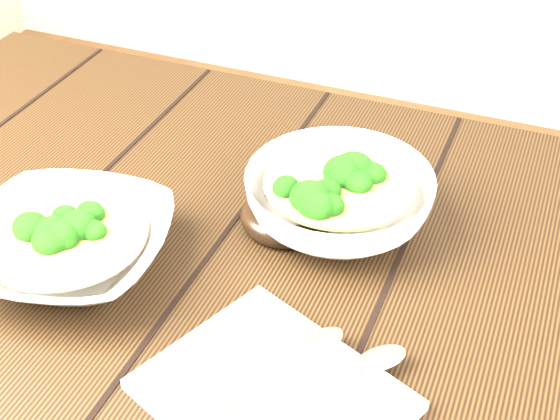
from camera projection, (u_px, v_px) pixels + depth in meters
name	position (u px, v px, depth m)	size (l,w,h in m)	color
table	(233.00, 329.00, 0.95)	(1.20, 0.80, 0.75)	black
soup_bowl_front	(67.00, 245.00, 0.85)	(0.26, 0.26, 0.06)	silver
soup_bowl_back	(339.00, 198.00, 0.90)	(0.23, 0.23, 0.08)	silver
trivet	(287.00, 215.00, 0.91)	(0.11, 0.11, 0.03)	black
napkin	(273.00, 395.00, 0.71)	(0.22, 0.18, 0.01)	beige
spoon_left	(294.00, 360.00, 0.73)	(0.10, 0.17, 0.01)	#A29F8E
spoon_right	(349.00, 370.00, 0.72)	(0.13, 0.15, 0.01)	#A29F8E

